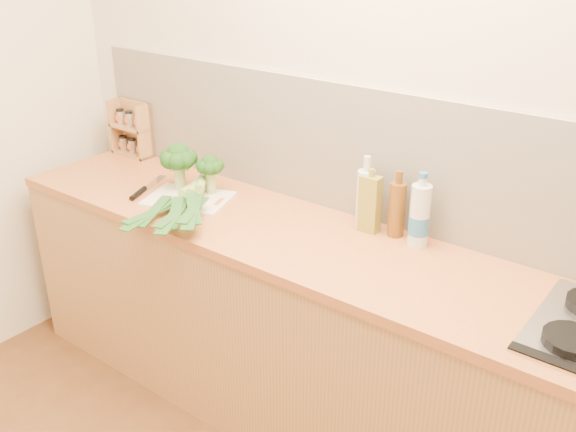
# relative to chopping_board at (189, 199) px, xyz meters

# --- Properties ---
(room_shell) EXTENTS (3.50, 3.50, 3.50)m
(room_shell) POSITION_rel_chopping_board_xyz_m (0.78, 0.31, 0.26)
(room_shell) COLOR beige
(room_shell) RESTS_ON ground
(counter) EXTENTS (3.20, 0.62, 0.90)m
(counter) POSITION_rel_chopping_board_xyz_m (0.78, 0.02, -0.46)
(counter) COLOR #B67B4C
(counter) RESTS_ON ground
(chopping_board) EXTENTS (0.42, 0.36, 0.01)m
(chopping_board) POSITION_rel_chopping_board_xyz_m (0.00, 0.00, 0.00)
(chopping_board) COLOR beige
(chopping_board) RESTS_ON counter
(broccoli_left) EXTENTS (0.17, 0.17, 0.22)m
(broccoli_left) POSITION_rel_chopping_board_xyz_m (-0.10, 0.05, 0.15)
(broccoli_left) COLOR #98AC64
(broccoli_left) RESTS_ON chopping_board
(broccoli_right) EXTENTS (0.12, 0.13, 0.18)m
(broccoli_right) POSITION_rel_chopping_board_xyz_m (0.04, 0.10, 0.13)
(broccoli_right) COLOR #98AC64
(broccoli_right) RESTS_ON chopping_board
(leek_front) EXTENTS (0.20, 0.63, 0.04)m
(leek_front) POSITION_rel_chopping_board_xyz_m (-0.01, -0.04, 0.03)
(leek_front) COLOR white
(leek_front) RESTS_ON chopping_board
(leek_mid) EXTENTS (0.37, 0.59, 0.04)m
(leek_mid) POSITION_rel_chopping_board_xyz_m (0.05, -0.04, 0.05)
(leek_mid) COLOR white
(leek_mid) RESTS_ON chopping_board
(leek_back) EXTENTS (0.42, 0.52, 0.04)m
(leek_back) POSITION_rel_chopping_board_xyz_m (0.09, -0.02, 0.06)
(leek_back) COLOR white
(leek_back) RESTS_ON chopping_board
(chefs_knife) EXTENTS (0.15, 0.31, 0.02)m
(chefs_knife) POSITION_rel_chopping_board_xyz_m (-0.23, -0.07, 0.00)
(chefs_knife) COLOR silver
(chefs_knife) RESTS_ON counter
(spice_rack) EXTENTS (0.24, 0.09, 0.28)m
(spice_rack) POSITION_rel_chopping_board_xyz_m (-0.67, 0.26, 0.12)
(spice_rack) COLOR tan
(spice_rack) RESTS_ON counter
(oil_tin) EXTENTS (0.08, 0.05, 0.26)m
(oil_tin) POSITION_rel_chopping_board_xyz_m (0.79, 0.21, 0.11)
(oil_tin) COLOR #9C9533
(oil_tin) RESTS_ON counter
(glass_bottle) EXTENTS (0.07, 0.07, 0.30)m
(glass_bottle) POSITION_rel_chopping_board_xyz_m (0.76, 0.23, 0.12)
(glass_bottle) COLOR silver
(glass_bottle) RESTS_ON counter
(amber_bottle) EXTENTS (0.06, 0.06, 0.27)m
(amber_bottle) POSITION_rel_chopping_board_xyz_m (0.89, 0.24, 0.11)
(amber_bottle) COLOR brown
(amber_bottle) RESTS_ON counter
(water_bottle) EXTENTS (0.08, 0.08, 0.27)m
(water_bottle) POSITION_rel_chopping_board_xyz_m (1.00, 0.22, 0.11)
(water_bottle) COLOR silver
(water_bottle) RESTS_ON counter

